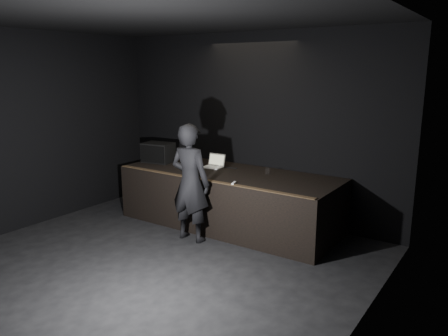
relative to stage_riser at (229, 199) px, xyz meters
name	(u,v)px	position (x,y,z in m)	size (l,w,h in m)	color
ground	(118,282)	(0.00, -2.73, -0.50)	(7.00, 7.00, 0.00)	black
room_walls	(109,134)	(0.00, -2.73, 1.52)	(6.10, 7.10, 3.52)	black
stage_riser	(229,199)	(0.00, 0.00, 0.00)	(4.00, 1.50, 1.00)	black
riser_lip	(206,180)	(0.00, -0.71, 0.51)	(3.92, 0.10, 0.01)	brown
stage_monitor	(158,152)	(-1.67, -0.06, 0.69)	(0.64, 0.51, 0.39)	black
cable	(217,166)	(-0.44, 0.23, 0.51)	(0.02, 0.02, 0.84)	black
laptop	(214,164)	(-0.47, 0.19, 0.56)	(0.37, 0.33, 0.25)	silver
beer_can	(176,162)	(-1.14, -0.14, 0.57)	(0.06, 0.06, 0.14)	silver
plastic_cup	(267,171)	(0.64, 0.25, 0.55)	(0.09, 0.09, 0.11)	white
wii_remote	(234,183)	(0.52, -0.65, 0.51)	(0.04, 0.16, 0.03)	white
person	(190,183)	(-0.14, -0.95, 0.49)	(0.72, 0.47, 1.97)	black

